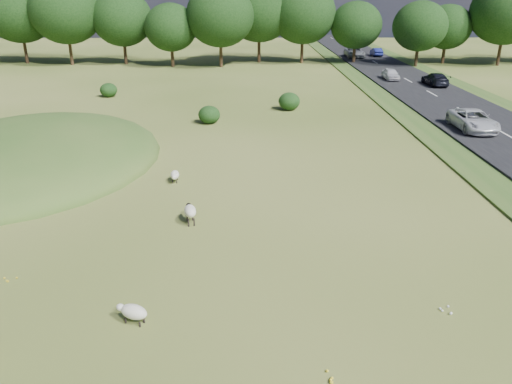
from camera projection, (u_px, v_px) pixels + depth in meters
ground at (227, 127)px, 38.43m from camera, size 160.00×160.00×0.00m
mound at (28, 160)px, 30.84m from camera, size 16.00×20.00×4.00m
road at (439, 99)px, 47.93m from camera, size 8.00×150.00×0.25m
treeline at (228, 16)px, 68.83m from camera, size 96.28×14.66×11.70m
shrubs at (209, 101)px, 43.82m from camera, size 19.13×12.56×1.54m
sheep_0 at (175, 175)px, 27.16m from camera, size 0.51×1.08×0.62m
sheep_2 at (133, 312)px, 15.54m from camera, size 1.15×0.81×0.64m
sheep_3 at (190, 211)px, 22.21m from camera, size 0.72×1.24×0.86m
car_1 at (435, 79)px, 53.88m from camera, size 1.86×4.58×1.33m
car_2 at (376, 52)px, 78.60m from camera, size 1.29×3.70×1.22m
car_3 at (355, 52)px, 76.95m from camera, size 2.55×5.53×1.54m
car_4 at (346, 37)px, 103.49m from camera, size 2.00×4.91×1.42m
car_6 at (391, 74)px, 57.41m from camera, size 1.47×3.64×1.24m
car_7 at (473, 120)px, 36.44m from camera, size 2.37×5.14×1.43m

